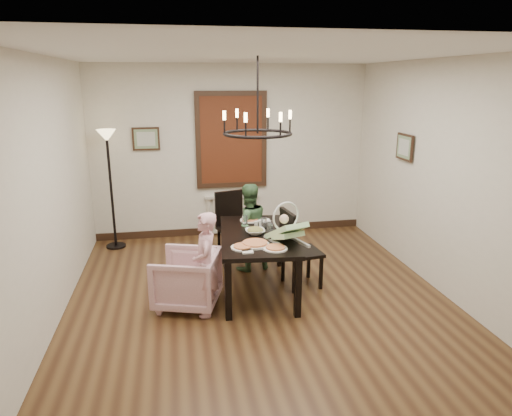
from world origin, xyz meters
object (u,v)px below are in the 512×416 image
object	(u,v)px
chair_right	(302,248)
armchair	(187,279)
chair_far	(234,226)
elderly_woman	(206,273)
floor_lamp	(111,191)
drinking_glass	(270,229)
dining_table	(258,240)
seated_man	(248,234)
baby_bouncer	(287,229)

from	to	relation	value
chair_right	armchair	world-z (taller)	chair_right
chair_far	armchair	bearing A→B (deg)	-133.13
elderly_woman	floor_lamp	size ratio (longest dim) A/B	0.54
drinking_glass	dining_table	bearing A→B (deg)	167.89
chair_far	seated_man	bearing A→B (deg)	-89.19
chair_far	seated_man	xyz separation A→B (m)	(0.13, -0.46, 0.01)
elderly_woman	drinking_glass	xyz separation A→B (m)	(0.82, 0.46, 0.31)
chair_right	drinking_glass	bearing A→B (deg)	89.20
baby_bouncer	seated_man	bearing A→B (deg)	86.58
dining_table	armchair	size ratio (longest dim) A/B	2.30
chair_right	armchair	distance (m)	1.50
chair_right	drinking_glass	xyz separation A→B (m)	(-0.43, -0.06, 0.30)
dining_table	chair_far	world-z (taller)	chair_far
seated_man	chair_right	bearing A→B (deg)	118.95
armchair	floor_lamp	world-z (taller)	floor_lamp
chair_right	floor_lamp	bearing A→B (deg)	44.95
dining_table	elderly_woman	world-z (taller)	elderly_woman
drinking_glass	floor_lamp	distance (m)	2.83
baby_bouncer	floor_lamp	distance (m)	3.15
chair_right	elderly_woman	world-z (taller)	chair_right
dining_table	chair_far	size ratio (longest dim) A/B	1.68
dining_table	chair_right	size ratio (longest dim) A/B	1.62
drinking_glass	armchair	bearing A→B (deg)	-167.59
elderly_woman	seated_man	world-z (taller)	seated_man
dining_table	floor_lamp	xyz separation A→B (m)	(-1.92, 1.89, 0.25)
baby_bouncer	floor_lamp	size ratio (longest dim) A/B	0.28
armchair	drinking_glass	world-z (taller)	drinking_glass
armchair	baby_bouncer	bearing A→B (deg)	102.06
dining_table	drinking_glass	xyz separation A→B (m)	(0.15, -0.03, 0.15)
armchair	elderly_woman	bearing A→B (deg)	58.38
dining_table	baby_bouncer	bearing A→B (deg)	-47.62
chair_right	baby_bouncer	world-z (taller)	baby_bouncer
chair_far	baby_bouncer	bearing A→B (deg)	-89.60
armchair	seated_man	size ratio (longest dim) A/B	0.71
chair_far	armchair	size ratio (longest dim) A/B	1.37
dining_table	baby_bouncer	size ratio (longest dim) A/B	3.28
chair_far	floor_lamp	bearing A→B (deg)	141.82
dining_table	seated_man	world-z (taller)	seated_man
dining_table	drinking_glass	distance (m)	0.22
elderly_woman	floor_lamp	bearing A→B (deg)	-148.56
armchair	dining_table	bearing A→B (deg)	123.57
drinking_glass	chair_far	bearing A→B (deg)	103.99
floor_lamp	baby_bouncer	bearing A→B (deg)	-45.75
dining_table	armchair	xyz separation A→B (m)	(-0.88, -0.26, -0.33)
dining_table	elderly_woman	bearing A→B (deg)	-138.30
drinking_glass	floor_lamp	xyz separation A→B (m)	(-2.07, 1.92, 0.10)
elderly_woman	seated_man	bearing A→B (deg)	153.92
chair_right	floor_lamp	world-z (taller)	floor_lamp
armchair	seated_man	distance (m)	1.28
baby_bouncer	chair_far	bearing A→B (deg)	86.77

